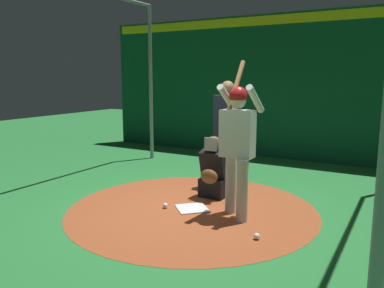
{
  "coord_description": "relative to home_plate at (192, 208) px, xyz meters",
  "views": [
    {
      "loc": [
        4.65,
        2.66,
        1.89
      ],
      "look_at": [
        0.0,
        0.0,
        0.95
      ],
      "focal_mm": 36.5,
      "sensor_mm": 36.0,
      "label": 1
    }
  ],
  "objects": [
    {
      "name": "cage_frame",
      "position": [
        0.0,
        0.0,
        2.32
      ],
      "size": [
        5.3,
        5.21,
        3.43
      ],
      "color": "gray",
      "rests_on": "ground"
    },
    {
      "name": "batter",
      "position": [
        -0.03,
        0.67,
        1.06
      ],
      "size": [
        0.68,
        0.49,
        2.1
      ],
      "color": "#BCBCC0",
      "rests_on": "ground"
    },
    {
      "name": "back_wall",
      "position": [
        -4.15,
        0.0,
        1.63
      ],
      "size": [
        0.22,
        9.23,
        3.26
      ],
      "color": "#0F472D",
      "rests_on": "ground"
    },
    {
      "name": "catcher",
      "position": [
        -0.67,
        0.01,
        0.37
      ],
      "size": [
        0.58,
        0.4,
        0.97
      ],
      "color": "black",
      "rests_on": "ground"
    },
    {
      "name": "home_plate",
      "position": [
        0.0,
        0.0,
        0.0
      ],
      "size": [
        0.59,
        0.59,
        0.01
      ],
      "primitive_type": "cube",
      "rotation": [
        0.0,
        0.0,
        0.79
      ],
      "color": "white",
      "rests_on": "dirt_circle"
    },
    {
      "name": "ground_plane",
      "position": [
        0.0,
        0.0,
        -0.01
      ],
      "size": [
        25.23,
        25.23,
        0.0
      ],
      "primitive_type": "plane",
      "color": "#287A38"
    },
    {
      "name": "baseball_0",
      "position": [
        0.17,
        -0.35,
        0.03
      ],
      "size": [
        0.07,
        0.07,
        0.07
      ],
      "primitive_type": "sphere",
      "color": "white",
      "rests_on": "dirt_circle"
    },
    {
      "name": "baseball_1",
      "position": [
        -1.24,
        -0.28,
        0.03
      ],
      "size": [
        0.07,
        0.07,
        0.07
      ],
      "primitive_type": "sphere",
      "color": "white",
      "rests_on": "dirt_circle"
    },
    {
      "name": "baseball_2",
      "position": [
        0.55,
        1.19,
        0.03
      ],
      "size": [
        0.07,
        0.07,
        0.07
      ],
      "primitive_type": "sphere",
      "color": "white",
      "rests_on": "dirt_circle"
    },
    {
      "name": "umpire",
      "position": [
        -1.29,
        -0.06,
        1.01
      ],
      "size": [
        0.23,
        0.49,
        1.81
      ],
      "color": "#4C4C51",
      "rests_on": "ground"
    },
    {
      "name": "dirt_circle",
      "position": [
        0.0,
        0.0,
        -0.01
      ],
      "size": [
        3.56,
        3.56,
        0.01
      ],
      "primitive_type": "cylinder",
      "color": "#9E4C28",
      "rests_on": "ground"
    }
  ]
}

